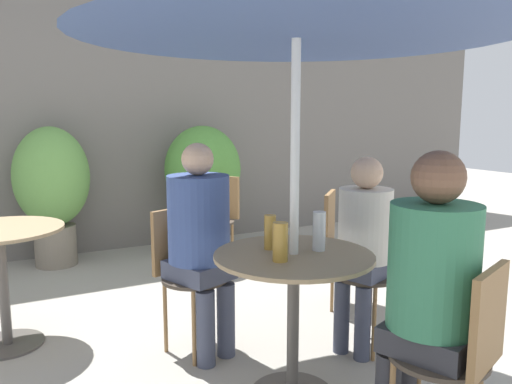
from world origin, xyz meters
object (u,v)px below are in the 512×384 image
cafe_table_far (1,259)px  bistro_chair_4 (218,213)px  potted_plant_1 (203,176)px  bistro_chair_0 (461,347)px  bistro_chair_3 (342,237)px  seated_person_0 (429,282)px  umbrella (297,7)px  seated_person_1 (364,236)px  cafe_table_near (293,288)px  beer_glass_2 (280,242)px  potted_plant_0 (52,185)px  bistro_chair_2 (185,264)px  beer_glass_0 (319,231)px  seated_person_2 (201,232)px  beer_glass_1 (270,232)px  bistro_chair_1 (374,261)px

cafe_table_far → bistro_chair_4: bistro_chair_4 is taller
potted_plant_1 → bistro_chair_0: bearing=-95.6°
bistro_chair_4 → bistro_chair_3: bearing=-12.7°
bistro_chair_4 → seated_person_0: (-0.27, -2.78, 0.23)m
seated_person_0 → bistro_chair_3: bearing=-136.2°
bistro_chair_3 → umbrella: bearing=177.1°
bistro_chair_3 → seated_person_1: seated_person_1 is taller
cafe_table_near → seated_person_1: size_ratio=0.67×
seated_person_1 → beer_glass_2: bearing=-88.1°
beer_glass_2 → potted_plant_0: bearing=102.9°
bistro_chair_2 → bistro_chair_0: bearing=-90.0°
cafe_table_near → potted_plant_0: size_ratio=0.60×
beer_glass_0 → potted_plant_0: 3.11m
seated_person_2 → potted_plant_0: potted_plant_0 is taller
seated_person_2 → potted_plant_0: (-0.58, 2.33, 0.03)m
bistro_chair_4 → beer_glass_2: size_ratio=4.69×
cafe_table_far → potted_plant_1: size_ratio=0.57×
cafe_table_far → beer_glass_2: (1.15, -1.37, 0.28)m
seated_person_0 → seated_person_2: (-0.48, 1.26, -0.01)m
bistro_chair_3 → cafe_table_near: bearing=177.1°
bistro_chair_2 → beer_glass_0: beer_glass_0 is taller
seated_person_0 → seated_person_1: 0.96m
seated_person_1 → beer_glass_0: (-0.49, -0.24, 0.13)m
beer_glass_0 → beer_glass_1: (-0.20, 0.13, -0.01)m
seated_person_0 → potted_plant_1: (0.41, 3.48, 0.02)m
beer_glass_1 → seated_person_0: bearing=-68.4°
bistro_chair_4 → potted_plant_0: potted_plant_0 is taller
bistro_chair_4 → beer_glass_2: beer_glass_2 is taller
bistro_chair_3 → potted_plant_0: potted_plant_0 is taller
bistro_chair_3 → beer_glass_1: size_ratio=4.92×
seated_person_2 → seated_person_1: bearing=-45.0°
potted_plant_1 → cafe_table_far: bearing=-140.9°
bistro_chair_0 → seated_person_1: (0.34, 1.00, 0.18)m
bistro_chair_1 → potted_plant_0: (-1.58, 2.67, 0.25)m
beer_glass_1 → bistro_chair_3: bearing=36.0°
bistro_chair_2 → beer_glass_0: 0.94m
bistro_chair_4 → potted_plant_0: size_ratio=0.65×
potted_plant_0 → potted_plant_1: 1.47m
bistro_chair_3 → bistro_chair_4: size_ratio=1.00×
seated_person_2 → bistro_chair_3: bearing=-9.7°
beer_glass_0 → umbrella: (-0.14, 0.00, 1.05)m
cafe_table_far → umbrella: 2.26m
bistro_chair_2 → bistro_chair_4: size_ratio=1.00×
bistro_chair_1 → bistro_chair_3: size_ratio=1.00×
bistro_chair_0 → umbrella: bearing=-90.0°
cafe_table_near → beer_glass_1: beer_glass_1 is taller
potted_plant_0 → potted_plant_1: potted_plant_0 is taller
bistro_chair_3 → beer_glass_0: (-0.81, -0.87, 0.32)m
seated_person_1 → beer_glass_1: size_ratio=6.75×
beer_glass_0 → potted_plant_1: potted_plant_1 is taller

